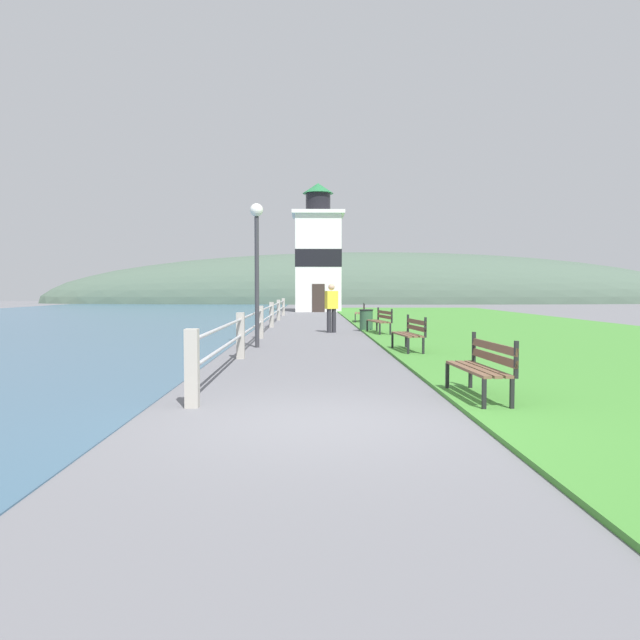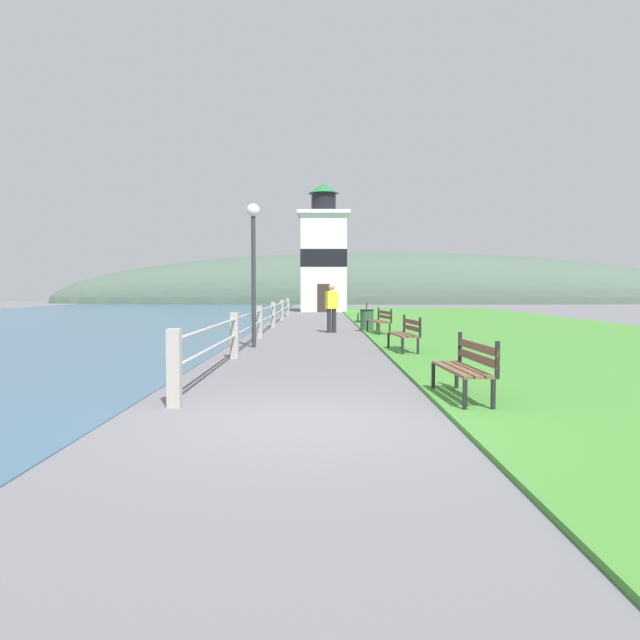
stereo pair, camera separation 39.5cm
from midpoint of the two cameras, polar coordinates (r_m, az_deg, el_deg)
name	(u,v)px [view 2 (the right image)]	position (r m, az deg, el deg)	size (l,w,h in m)	color
ground_plane	(299,423)	(7.59, -0.46, -9.38)	(160.00, 160.00, 0.00)	slate
grass_verge	(503,328)	(26.81, 16.77, -0.68)	(12.00, 54.54, 0.06)	#428433
seawall_railing	(266,315)	(23.47, -4.52, 0.42)	(0.18, 30.09, 1.07)	#A8A399
park_bench_near	(465,364)	(9.17, 14.34, -3.95)	(0.57, 1.78, 0.94)	brown
park_bench_midway	(404,332)	(15.86, 8.43, -1.08)	(0.63, 1.73, 0.94)	brown
park_bench_far	(379,319)	(22.26, 5.92, 0.05)	(0.73, 2.01, 0.94)	brown
park_bench_by_lighthouse	(362,312)	(30.00, 4.24, 0.76)	(0.60, 1.81, 0.94)	brown
lighthouse	(322,256)	(45.85, 0.43, 5.89)	(3.77, 3.77, 9.35)	white
person_strolling	(330,306)	(23.13, 1.42, 1.27)	(0.50, 0.40, 1.81)	#28282D
trash_bin	(365,320)	(23.98, 4.63, -0.02)	(0.54, 0.54, 0.84)	#2D5138
lamp_post	(252,248)	(17.33, -5.60, 6.55)	(0.36, 0.36, 3.96)	#333338
distant_hillside	(384,303)	(74.23, 6.01, 1.55)	(80.00, 16.00, 12.00)	#475B4C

